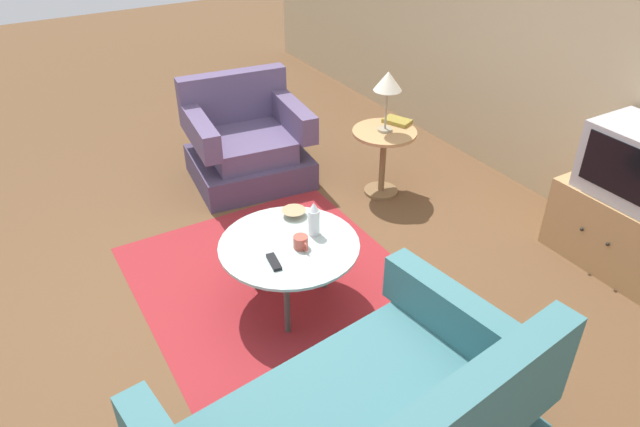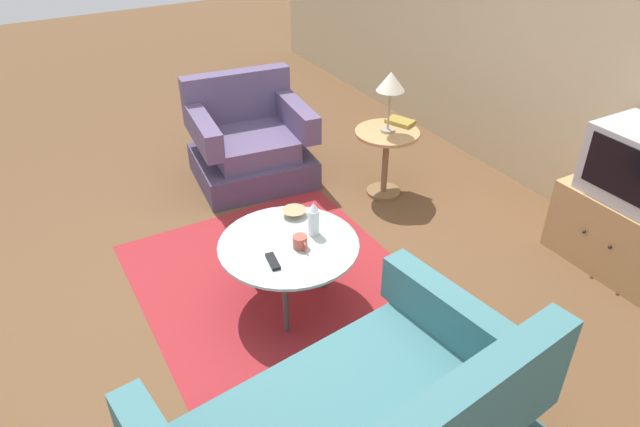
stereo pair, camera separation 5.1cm
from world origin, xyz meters
TOP-DOWN VIEW (x-y plane):
  - ground_plane at (0.00, 0.00)m, footprint 16.00×16.00m
  - back_wall at (0.00, 2.36)m, footprint 9.00×0.12m
  - area_rug at (0.13, -0.10)m, footprint 2.32×1.69m
  - armchair at (-1.50, 0.36)m, footprint 0.92×1.01m
  - coffee_table at (0.13, -0.10)m, footprint 0.84×0.84m
  - side_table at (-0.69, 1.20)m, footprint 0.51×0.51m
  - tv_stand at (0.88, 2.02)m, footprint 0.83×0.51m
  - table_lamp at (-0.69, 1.20)m, footprint 0.22×0.22m
  - vase at (0.12, 0.08)m, footprint 0.07×0.07m
  - mug at (0.20, -0.05)m, footprint 0.13×0.09m
  - bowl at (-0.13, 0.08)m, footprint 0.16×0.16m
  - tv_remote_dark at (0.26, -0.26)m, footprint 0.16×0.07m
  - book at (-0.77, 1.37)m, footprint 0.25×0.21m

SIDE VIEW (x-z plane):
  - ground_plane at x=0.00m, z-range 0.00..0.00m
  - area_rug at x=0.13m, z-range 0.00..0.00m
  - tv_stand at x=0.88m, z-range 0.00..0.52m
  - armchair at x=-1.50m, z-range -0.12..0.72m
  - side_table at x=-0.69m, z-range 0.12..0.68m
  - coffee_table at x=0.13m, z-range 0.19..0.64m
  - tv_remote_dark at x=0.26m, z-range 0.45..0.47m
  - bowl at x=-0.13m, z-range 0.45..0.49m
  - mug at x=0.20m, z-range 0.45..0.53m
  - vase at x=0.12m, z-range 0.45..0.67m
  - book at x=-0.77m, z-range 0.56..0.59m
  - table_lamp at x=-0.69m, z-range 0.71..1.18m
  - back_wall at x=0.00m, z-range 0.00..2.70m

